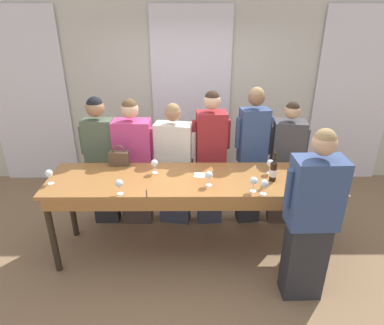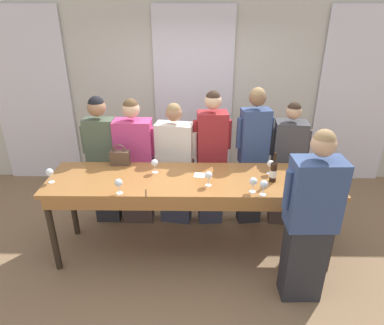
# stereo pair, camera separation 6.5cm
# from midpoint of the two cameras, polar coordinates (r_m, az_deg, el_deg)

# --- Properties ---
(ground_plane) EXTENTS (18.00, 18.00, 0.00)m
(ground_plane) POSITION_cam_midpoint_polar(r_m,az_deg,el_deg) (4.25, -0.45, -14.39)
(ground_plane) COLOR #846647
(wall_back) EXTENTS (12.00, 0.06, 2.80)m
(wall_back) POSITION_cam_midpoint_polar(r_m,az_deg,el_deg) (5.40, -0.48, 11.22)
(wall_back) COLOR beige
(wall_back) RESTS_ON ground_plane
(curtain_panel_left) EXTENTS (1.19, 0.03, 2.69)m
(curtain_panel_left) POSITION_cam_midpoint_polar(r_m,az_deg,el_deg) (5.91, -25.80, 9.40)
(curtain_panel_left) COLOR white
(curtain_panel_left) RESTS_ON ground_plane
(curtain_panel_center) EXTENTS (1.19, 0.03, 2.69)m
(curtain_panel_center) POSITION_cam_midpoint_polar(r_m,az_deg,el_deg) (5.35, -0.48, 10.47)
(curtain_panel_center) COLOR white
(curtain_panel_center) RESTS_ON ground_plane
(curtain_panel_right) EXTENTS (1.19, 0.03, 2.69)m
(curtain_panel_right) POSITION_cam_midpoint_polar(r_m,az_deg,el_deg) (5.90, 24.89, 9.55)
(curtain_panel_right) COLOR white
(curtain_panel_right) RESTS_ON ground_plane
(tasting_bar) EXTENTS (3.11, 0.79, 0.98)m
(tasting_bar) POSITION_cam_midpoint_polar(r_m,az_deg,el_deg) (3.72, -0.49, -4.14)
(tasting_bar) COLOR #9E6633
(tasting_bar) RESTS_ON ground_plane
(wine_bottle) EXTENTS (0.07, 0.07, 0.33)m
(wine_bottle) POSITION_cam_midpoint_polar(r_m,az_deg,el_deg) (3.69, 12.92, -1.28)
(wine_bottle) COLOR black
(wine_bottle) RESTS_ON tasting_bar
(handbag) EXTENTS (0.22, 0.10, 0.25)m
(handbag) POSITION_cam_midpoint_polar(r_m,az_deg,el_deg) (4.06, -12.49, 0.77)
(handbag) COLOR brown
(handbag) RESTS_ON tasting_bar
(wine_glass_front_left) EXTENTS (0.08, 0.08, 0.16)m
(wine_glass_front_left) POSITION_cam_midpoint_polar(r_m,az_deg,el_deg) (3.79, -6.77, -0.18)
(wine_glass_front_left) COLOR white
(wine_glass_front_left) RESTS_ON tasting_bar
(wine_glass_front_mid) EXTENTS (0.08, 0.08, 0.16)m
(wine_glass_front_mid) POSITION_cam_midpoint_polar(r_m,az_deg,el_deg) (3.85, -23.20, -1.74)
(wine_glass_front_mid) COLOR white
(wine_glass_front_mid) RESTS_ON tasting_bar
(wine_glass_front_right) EXTENTS (0.08, 0.08, 0.16)m
(wine_glass_front_right) POSITION_cam_midpoint_polar(r_m,az_deg,el_deg) (3.44, 9.73, -3.08)
(wine_glass_front_right) COLOR white
(wine_glass_front_right) RESTS_ON tasting_bar
(wine_glass_center_left) EXTENTS (0.08, 0.08, 0.16)m
(wine_glass_center_left) POSITION_cam_midpoint_polar(r_m,az_deg,el_deg) (3.43, -12.58, -3.49)
(wine_glass_center_left) COLOR white
(wine_glass_center_left) RESTS_ON tasting_bar
(wine_glass_center_mid) EXTENTS (0.08, 0.08, 0.16)m
(wine_glass_center_mid) POSITION_cam_midpoint_polar(r_m,az_deg,el_deg) (3.51, 2.32, -2.17)
(wine_glass_center_mid) COLOR white
(wine_glass_center_mid) RESTS_ON tasting_bar
(wine_glass_center_right) EXTENTS (0.08, 0.08, 0.16)m
(wine_glass_center_right) POSITION_cam_midpoint_polar(r_m,az_deg,el_deg) (4.02, 16.58, 0.47)
(wine_glass_center_right) COLOR white
(wine_glass_center_right) RESTS_ON tasting_bar
(wine_glass_back_left) EXTENTS (0.08, 0.08, 0.16)m
(wine_glass_back_left) POSITION_cam_midpoint_polar(r_m,az_deg,el_deg) (3.41, 11.44, -3.53)
(wine_glass_back_left) COLOR white
(wine_glass_back_left) RESTS_ON tasting_bar
(wine_glass_back_mid) EXTENTS (0.08, 0.08, 0.16)m
(wine_glass_back_mid) POSITION_cam_midpoint_polar(r_m,az_deg,el_deg) (3.85, 12.45, -0.15)
(wine_glass_back_mid) COLOR white
(wine_glass_back_mid) RESTS_ON tasting_bar
(napkin) EXTENTS (0.13, 0.13, 0.00)m
(napkin) POSITION_cam_midpoint_polar(r_m,az_deg,el_deg) (3.76, 0.76, -2.12)
(napkin) COLOR white
(napkin) RESTS_ON tasting_bar
(pen) EXTENTS (0.03, 0.14, 0.01)m
(pen) POSITION_cam_midpoint_polar(r_m,az_deg,el_deg) (3.44, -8.10, -5.16)
(pen) COLOR black
(pen) RESTS_ON tasting_bar
(guest_olive_jacket) EXTENTS (0.48, 0.22, 1.71)m
(guest_olive_jacket) POSITION_cam_midpoint_polar(r_m,az_deg,el_deg) (4.46, -15.28, 0.59)
(guest_olive_jacket) COLOR #28282D
(guest_olive_jacket) RESTS_ON ground_plane
(guest_pink_top) EXTENTS (0.57, 0.26, 1.68)m
(guest_pink_top) POSITION_cam_midpoint_polar(r_m,az_deg,el_deg) (4.40, -10.06, -0.12)
(guest_pink_top) COLOR #473833
(guest_pink_top) RESTS_ON ground_plane
(guest_cream_sweater) EXTENTS (0.57, 0.30, 1.63)m
(guest_cream_sweater) POSITION_cam_midpoint_polar(r_m,az_deg,el_deg) (4.35, -3.41, -0.39)
(guest_cream_sweater) COLOR #383D51
(guest_cream_sweater) RESTS_ON ground_plane
(guest_striped_shirt) EXTENTS (0.48, 0.28, 1.78)m
(guest_striped_shirt) POSITION_cam_midpoint_polar(r_m,az_deg,el_deg) (4.31, 2.70, 0.71)
(guest_striped_shirt) COLOR #383D51
(guest_striped_shirt) RESTS_ON ground_plane
(guest_navy_coat) EXTENTS (0.46, 0.25, 1.82)m
(guest_navy_coat) POSITION_cam_midpoint_polar(r_m,az_deg,el_deg) (4.35, 9.52, 1.24)
(guest_navy_coat) COLOR #28282D
(guest_navy_coat) RESTS_ON ground_plane
(guest_beige_cap) EXTENTS (0.50, 0.30, 1.65)m
(guest_beige_cap) POSITION_cam_midpoint_polar(r_m,az_deg,el_deg) (4.50, 14.93, -0.27)
(guest_beige_cap) COLOR #473833
(guest_beige_cap) RESTS_ON ground_plane
(host_pouring) EXTENTS (0.56, 0.29, 1.78)m
(host_pouring) POSITION_cam_midpoint_polar(r_m,az_deg,el_deg) (3.36, 18.70, -8.91)
(host_pouring) COLOR #28282D
(host_pouring) RESTS_ON ground_plane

